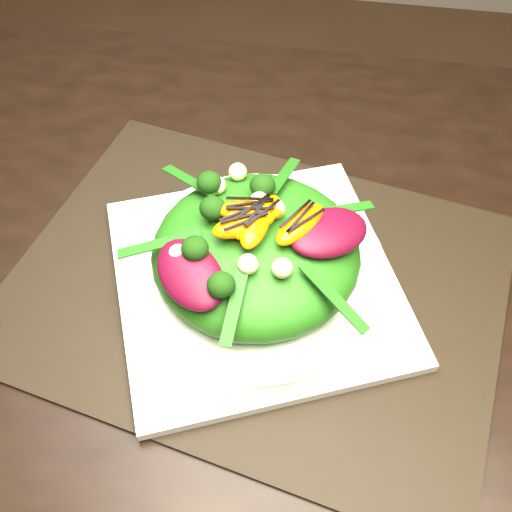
% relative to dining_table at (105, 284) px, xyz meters
% --- Properties ---
extents(floor, '(4.00, 4.00, 0.01)m').
position_rel_dining_table_xyz_m(floor, '(0.00, 0.00, -0.73)').
color(floor, brown).
rests_on(floor, ground).
extents(dining_table, '(1.60, 0.90, 0.75)m').
position_rel_dining_table_xyz_m(dining_table, '(0.00, 0.00, 0.00)').
color(dining_table, black).
rests_on(dining_table, floor).
extents(placemat, '(0.56, 0.47, 0.00)m').
position_rel_dining_table_xyz_m(placemat, '(0.16, 0.01, 0.02)').
color(placemat, black).
rests_on(placemat, dining_table).
extents(plate_base, '(0.37, 0.37, 0.01)m').
position_rel_dining_table_xyz_m(plate_base, '(0.16, 0.01, 0.03)').
color(plate_base, silver).
rests_on(plate_base, placemat).
extents(salad_bowl, '(0.31, 0.31, 0.02)m').
position_rel_dining_table_xyz_m(salad_bowl, '(0.16, 0.01, 0.04)').
color(salad_bowl, white).
rests_on(salad_bowl, plate_base).
extents(lettuce_mound, '(0.24, 0.24, 0.07)m').
position_rel_dining_table_xyz_m(lettuce_mound, '(0.16, 0.01, 0.08)').
color(lettuce_mound, '#256112').
rests_on(lettuce_mound, salad_bowl).
extents(radicchio_leaf, '(0.10, 0.09, 0.02)m').
position_rel_dining_table_xyz_m(radicchio_leaf, '(0.23, 0.02, 0.11)').
color(radicchio_leaf, '#430717').
rests_on(radicchio_leaf, lettuce_mound).
extents(orange_segment, '(0.06, 0.06, 0.02)m').
position_rel_dining_table_xyz_m(orange_segment, '(0.16, 0.03, 0.12)').
color(orange_segment, orange).
rests_on(orange_segment, lettuce_mound).
extents(broccoli_floret, '(0.04, 0.04, 0.03)m').
position_rel_dining_table_xyz_m(broccoli_floret, '(0.12, 0.03, 0.12)').
color(broccoli_floret, '#0B3509').
rests_on(broccoli_floret, lettuce_mound).
extents(macadamia_nut, '(0.02, 0.02, 0.02)m').
position_rel_dining_table_xyz_m(macadamia_nut, '(0.20, -0.02, 0.12)').
color(macadamia_nut, '#C8B18D').
rests_on(macadamia_nut, lettuce_mound).
extents(balsamic_drizzle, '(0.04, 0.03, 0.00)m').
position_rel_dining_table_xyz_m(balsamic_drizzle, '(0.16, 0.03, 0.13)').
color(balsamic_drizzle, black).
rests_on(balsamic_drizzle, orange_segment).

